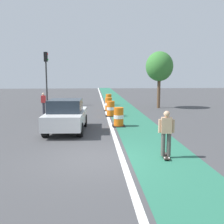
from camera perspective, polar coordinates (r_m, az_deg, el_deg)
ground_plane at (r=9.28m, az=-3.43°, el=-10.24°), size 100.00×100.00×0.00m
bike_lane_strip at (r=21.15m, az=2.76°, el=0.15°), size 2.50×80.00×0.01m
lane_divider_stripe at (r=21.03m, az=-1.30°, el=0.11°), size 0.20×80.00×0.01m
skateboarder_on_lane at (r=9.33m, az=11.83°, el=-4.48°), size 0.57×0.82×1.69m
parked_sedan_nearest at (r=13.67m, az=-10.01°, el=-0.81°), size 2.06×4.18×1.70m
traffic_barrel_front at (r=14.89m, az=1.46°, el=-1.14°), size 0.73×0.73×1.09m
traffic_barrel_mid at (r=18.56m, az=-0.29°, el=0.69°), size 0.73×0.73×1.09m
traffic_barrel_back at (r=21.37m, az=-0.77°, el=1.66°), size 0.73×0.73×1.09m
traffic_barrel_far at (r=25.52m, az=-0.74°, el=2.70°), size 0.73×0.73×1.09m
traffic_light_corner at (r=25.81m, az=-14.26°, el=9.12°), size 0.41×0.32×5.10m
pedestrian_crossing at (r=20.29m, az=-14.81°, el=2.00°), size 0.34×0.20×1.61m
street_tree_sidewalk at (r=23.60m, az=10.36°, el=9.76°), size 2.40×2.40×5.00m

